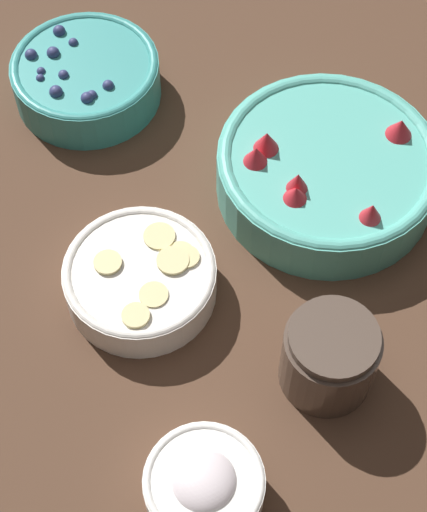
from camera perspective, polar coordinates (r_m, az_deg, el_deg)
name	(u,v)px	position (r m, az deg, el deg)	size (l,w,h in m)	color
ground_plane	(301,216)	(0.95, 5.83, 2.66)	(4.00, 4.00, 0.00)	#4C3323
bowl_strawberries	(327,169)	(0.95, 7.57, 5.78)	(0.24, 0.24, 0.08)	#56B7A8
bowl_blueberries	(86,76)	(1.05, -8.50, 11.78)	(0.17, 0.17, 0.06)	teal
bowl_bananas	(141,278)	(0.87, -4.88, -1.47)	(0.16, 0.16, 0.05)	white
bowl_cream	(204,487)	(0.78, -0.63, -15.12)	(0.11, 0.11, 0.06)	white
jar_chocolate	(329,358)	(0.82, 7.71, -6.74)	(0.09, 0.09, 0.09)	#4C3D33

